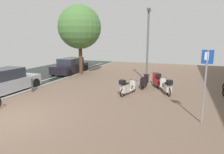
# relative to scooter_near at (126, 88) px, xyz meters

# --- Properties ---
(ground) EXTENTS (21.00, 40.00, 0.13)m
(ground) POSITION_rel_scooter_near_xyz_m (-2.05, -4.81, -0.47)
(ground) COLOR black
(scooter_near) EXTENTS (0.75, 1.71, 0.98)m
(scooter_near) POSITION_rel_scooter_near_xyz_m (0.00, 0.00, 0.00)
(scooter_near) COLOR black
(scooter_near) RESTS_ON ground
(scooter_mid) EXTENTS (0.52, 1.70, 0.84)m
(scooter_mid) POSITION_rel_scooter_near_xyz_m (0.62, 1.98, -0.04)
(scooter_mid) COLOR black
(scooter_mid) RESTS_ON ground
(scooter_far) EXTENTS (0.93, 1.74, 0.96)m
(scooter_far) POSITION_rel_scooter_near_xyz_m (2.12, 1.01, -0.00)
(scooter_far) COLOR black
(scooter_far) RESTS_ON ground
(scooter_extra) EXTENTS (0.83, 1.80, 1.01)m
(scooter_extra) POSITION_rel_scooter_near_xyz_m (1.37, 2.54, 0.02)
(scooter_extra) COLOR black
(scooter_extra) RESTS_ON ground
(parked_car_near) EXTENTS (1.78, 4.18, 1.46)m
(parked_car_near) POSITION_rel_scooter_near_xyz_m (-6.81, -2.06, 0.23)
(parked_car_near) COLOR #A4A9B2
(parked_car_near) RESTS_ON ground
(parked_car_far) EXTENTS (1.83, 3.91, 1.41)m
(parked_car_far) POSITION_rel_scooter_near_xyz_m (-6.78, 4.97, 0.23)
(parked_car_far) COLOR black
(parked_car_far) RESTS_ON ground
(parking_sign) EXTENTS (0.40, 0.07, 2.78)m
(parking_sign) POSITION_rel_scooter_near_xyz_m (3.73, -2.59, 1.26)
(parking_sign) COLOR gray
(parking_sign) RESTS_ON ground
(lamp_post) EXTENTS (0.20, 0.52, 5.28)m
(lamp_post) POSITION_rel_scooter_near_xyz_m (0.38, 4.18, 2.51)
(lamp_post) COLOR slate
(lamp_post) RESTS_ON ground
(street_tree) EXTENTS (3.74, 3.74, 6.00)m
(street_tree) POSITION_rel_scooter_near_xyz_m (-5.70, 5.00, 3.67)
(street_tree) COLOR brown
(street_tree) RESTS_ON ground
(bollard_far) EXTENTS (0.12, 0.12, 0.81)m
(bollard_far) POSITION_rel_scooter_near_xyz_m (-5.53, -1.28, -0.04)
(bollard_far) COLOR #38383D
(bollard_far) RESTS_ON ground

